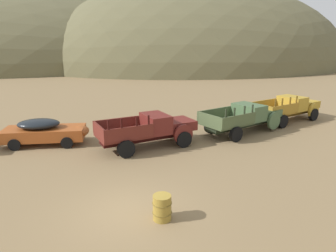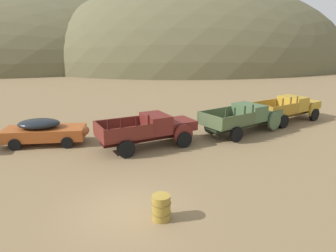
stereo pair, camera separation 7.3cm
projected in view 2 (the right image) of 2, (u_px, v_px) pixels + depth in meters
name	position (u px, v px, depth m)	size (l,w,h in m)	color
ground_plane	(127.00, 211.00, 11.00)	(300.00, 300.00, 0.00)	olive
hill_far_left	(28.00, 65.00, 81.55)	(95.40, 66.64, 37.44)	brown
hill_far_right	(196.00, 66.00, 78.41)	(78.18, 59.52, 40.00)	brown
car_oxide_orange	(47.00, 131.00, 18.06)	(5.11, 2.56, 1.57)	#A34C1E
truck_oxblood	(154.00, 129.00, 17.75)	(6.08, 3.39, 2.16)	black
truck_weathered_green	(247.00, 117.00, 20.58)	(6.51, 4.12, 2.16)	#232B1B
truck_mustard	(291.00, 108.00, 23.52)	(6.58, 3.89, 2.16)	#593D12
oil_drum_foreground	(161.00, 207.00, 10.38)	(0.68, 0.68, 0.90)	olive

